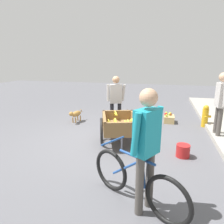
{
  "coord_description": "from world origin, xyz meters",
  "views": [
    {
      "loc": [
        4.73,
        1.32,
        2.01
      ],
      "look_at": [
        0.05,
        0.14,
        0.75
      ],
      "focal_mm": 32.95,
      "sensor_mm": 36.0,
      "label": 1
    }
  ],
  "objects_px": {
    "fruit_cart": "(120,126)",
    "vendor_person": "(116,98)",
    "dog": "(76,114)",
    "cyclist_person": "(147,141)",
    "fire_hydrant": "(205,116)",
    "bystander_person": "(221,100)",
    "bicycle": "(136,182)",
    "apple_crate": "(169,118)",
    "plastic_bucket": "(183,151)"
  },
  "relations": [
    {
      "from": "bicycle",
      "to": "plastic_bucket",
      "type": "distance_m",
      "value": 1.87
    },
    {
      "from": "vendor_person",
      "to": "bystander_person",
      "type": "relative_size",
      "value": 0.91
    },
    {
      "from": "dog",
      "to": "apple_crate",
      "type": "bearing_deg",
      "value": 103.77
    },
    {
      "from": "dog",
      "to": "cyclist_person",
      "type": "bearing_deg",
      "value": 36.06
    },
    {
      "from": "vendor_person",
      "to": "bystander_person",
      "type": "bearing_deg",
      "value": 85.74
    },
    {
      "from": "fire_hydrant",
      "to": "plastic_bucket",
      "type": "xyz_separation_m",
      "value": [
        2.22,
        -0.79,
        -0.2
      ]
    },
    {
      "from": "plastic_bucket",
      "to": "apple_crate",
      "type": "xyz_separation_m",
      "value": [
        -2.43,
        -0.25,
        -0.01
      ]
    },
    {
      "from": "cyclist_person",
      "to": "plastic_bucket",
      "type": "distance_m",
      "value": 2.08
    },
    {
      "from": "bicycle",
      "to": "cyclist_person",
      "type": "distance_m",
      "value": 0.67
    },
    {
      "from": "dog",
      "to": "fruit_cart",
      "type": "bearing_deg",
      "value": 52.74
    },
    {
      "from": "fire_hydrant",
      "to": "apple_crate",
      "type": "relative_size",
      "value": 1.52
    },
    {
      "from": "fire_hydrant",
      "to": "bystander_person",
      "type": "xyz_separation_m",
      "value": [
        0.94,
        0.13,
        0.69
      ]
    },
    {
      "from": "apple_crate",
      "to": "cyclist_person",
      "type": "bearing_deg",
      "value": -5.36
    },
    {
      "from": "fruit_cart",
      "to": "dog",
      "type": "xyz_separation_m",
      "value": [
        -1.32,
        -1.73,
        -0.16
      ]
    },
    {
      "from": "bicycle",
      "to": "apple_crate",
      "type": "height_order",
      "value": "bicycle"
    },
    {
      "from": "cyclist_person",
      "to": "plastic_bucket",
      "type": "bearing_deg",
      "value": 160.09
    },
    {
      "from": "vendor_person",
      "to": "cyclist_person",
      "type": "xyz_separation_m",
      "value": [
        3.25,
        1.16,
        0.1
      ]
    },
    {
      "from": "cyclist_person",
      "to": "fire_hydrant",
      "type": "distance_m",
      "value": 4.29
    },
    {
      "from": "dog",
      "to": "fire_hydrant",
      "type": "relative_size",
      "value": 0.99
    },
    {
      "from": "bicycle",
      "to": "plastic_bucket",
      "type": "xyz_separation_m",
      "value": [
        -1.69,
        0.77,
        -0.22
      ]
    },
    {
      "from": "cyclist_person",
      "to": "bystander_person",
      "type": "height_order",
      "value": "bystander_person"
    },
    {
      "from": "apple_crate",
      "to": "fire_hydrant",
      "type": "bearing_deg",
      "value": 78.49
    },
    {
      "from": "fruit_cart",
      "to": "bicycle",
      "type": "bearing_deg",
      "value": 17.88
    },
    {
      "from": "bicycle",
      "to": "dog",
      "type": "relative_size",
      "value": 2.18
    },
    {
      "from": "dog",
      "to": "apple_crate",
      "type": "height_order",
      "value": "dog"
    },
    {
      "from": "dog",
      "to": "fire_hydrant",
      "type": "bearing_deg",
      "value": 97.28
    },
    {
      "from": "bystander_person",
      "to": "cyclist_person",
      "type": "bearing_deg",
      "value": -27.05
    },
    {
      "from": "bicycle",
      "to": "dog",
      "type": "distance_m",
      "value": 4.17
    },
    {
      "from": "dog",
      "to": "bystander_person",
      "type": "xyz_separation_m",
      "value": [
        0.43,
        4.09,
        0.75
      ]
    },
    {
      "from": "fire_hydrant",
      "to": "dog",
      "type": "bearing_deg",
      "value": -82.72
    },
    {
      "from": "vendor_person",
      "to": "fire_hydrant",
      "type": "relative_size",
      "value": 2.28
    },
    {
      "from": "cyclist_person",
      "to": "dog",
      "type": "xyz_separation_m",
      "value": [
        -3.48,
        -2.54,
        -0.74
      ]
    },
    {
      "from": "fruit_cart",
      "to": "vendor_person",
      "type": "relative_size",
      "value": 1.18
    },
    {
      "from": "vendor_person",
      "to": "apple_crate",
      "type": "bearing_deg",
      "value": 121.42
    },
    {
      "from": "fruit_cart",
      "to": "vendor_person",
      "type": "xyz_separation_m",
      "value": [
        -1.09,
        -0.35,
        0.47
      ]
    },
    {
      "from": "fruit_cart",
      "to": "fire_hydrant",
      "type": "distance_m",
      "value": 2.89
    },
    {
      "from": "cyclist_person",
      "to": "fruit_cart",
      "type": "bearing_deg",
      "value": -159.66
    },
    {
      "from": "vendor_person",
      "to": "dog",
      "type": "height_order",
      "value": "vendor_person"
    },
    {
      "from": "vendor_person",
      "to": "dog",
      "type": "xyz_separation_m",
      "value": [
        -0.23,
        -1.38,
        -0.64
      ]
    },
    {
      "from": "vendor_person",
      "to": "fire_hydrant",
      "type": "xyz_separation_m",
      "value": [
        -0.74,
        2.59,
        -0.57
      ]
    },
    {
      "from": "apple_crate",
      "to": "bicycle",
      "type": "bearing_deg",
      "value": -7.24
    },
    {
      "from": "cyclist_person",
      "to": "fire_hydrant",
      "type": "xyz_separation_m",
      "value": [
        -3.99,
        1.43,
        -0.67
      ]
    },
    {
      "from": "vendor_person",
      "to": "apple_crate",
      "type": "xyz_separation_m",
      "value": [
        -0.95,
        1.55,
        -0.78
      ]
    },
    {
      "from": "cyclist_person",
      "to": "bystander_person",
      "type": "bearing_deg",
      "value": 152.95
    },
    {
      "from": "dog",
      "to": "apple_crate",
      "type": "distance_m",
      "value": 3.02
    },
    {
      "from": "vendor_person",
      "to": "apple_crate",
      "type": "height_order",
      "value": "vendor_person"
    },
    {
      "from": "bystander_person",
      "to": "dog",
      "type": "bearing_deg",
      "value": -96.01
    },
    {
      "from": "apple_crate",
      "to": "bystander_person",
      "type": "xyz_separation_m",
      "value": [
        1.15,
        1.16,
        0.89
      ]
    },
    {
      "from": "bicycle",
      "to": "bystander_person",
      "type": "bearing_deg",
      "value": 150.41
    },
    {
      "from": "fruit_cart",
      "to": "apple_crate",
      "type": "relative_size",
      "value": 4.1
    }
  ]
}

